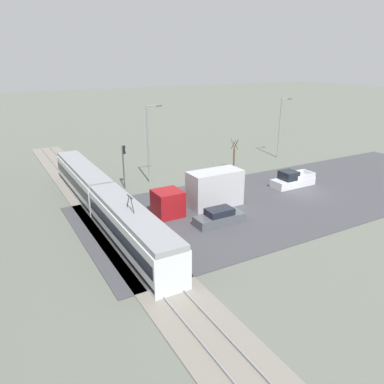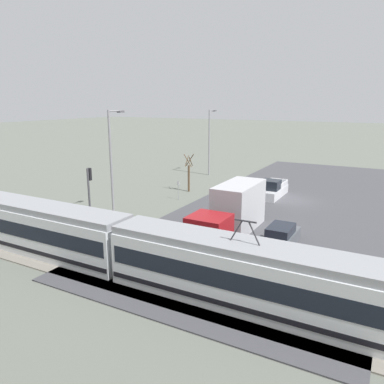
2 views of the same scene
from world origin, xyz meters
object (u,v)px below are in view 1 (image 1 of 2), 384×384
object	(u,v)px
box_truck	(204,192)
sedan_car_0	(219,217)
street_tree	(234,156)
street_lamp_near_crossing	(281,124)
pickup_truck	(292,180)
street_lamp_mid_block	(149,139)
traffic_light_pole	(124,161)
no_parking_sign	(214,166)
light_rail_tram	(103,200)

from	to	relation	value
box_truck	sedan_car_0	xyz separation A→B (m)	(-3.99, 0.78, -1.09)
sedan_car_0	street_tree	size ratio (longest dim) A/B	1.10
street_tree	street_lamp_near_crossing	distance (m)	10.83
pickup_truck	street_lamp_mid_block	bearing A→B (deg)	54.46
pickup_truck	traffic_light_pole	world-z (taller)	traffic_light_pole
street_tree	no_parking_sign	bearing A→B (deg)	102.54
traffic_light_pole	street_tree	size ratio (longest dim) A/B	1.18
traffic_light_pole	street_tree	distance (m)	15.47
street_lamp_near_crossing	no_parking_sign	xyz separation A→B (m)	(-3.16, 13.83, -3.85)
traffic_light_pole	street_lamp_near_crossing	bearing A→B (deg)	-85.14
box_truck	sedan_car_0	distance (m)	4.21
street_tree	street_lamp_mid_block	size ratio (longest dim) A/B	0.46
pickup_truck	street_lamp_near_crossing	bearing A→B (deg)	-35.53
box_truck	pickup_truck	bearing A→B (deg)	-86.93
sedan_car_0	street_lamp_near_crossing	world-z (taller)	street_lamp_near_crossing
traffic_light_pole	street_lamp_near_crossing	world-z (taller)	street_lamp_near_crossing
street_tree	no_parking_sign	distance (m)	3.89
traffic_light_pole	street_tree	xyz separation A→B (m)	(-0.16, -15.41, -1.34)
street_lamp_mid_block	box_truck	bearing A→B (deg)	-173.55
pickup_truck	traffic_light_pole	size ratio (longest dim) A/B	1.06
box_truck	traffic_light_pole	world-z (taller)	traffic_light_pole
traffic_light_pole	street_lamp_near_crossing	size ratio (longest dim) A/B	0.57
box_truck	street_tree	size ratio (longest dim) A/B	2.18
light_rail_tram	street_lamp_mid_block	distance (m)	11.79
street_lamp_near_crossing	light_rail_tram	bearing A→B (deg)	106.92
light_rail_tram	street_tree	bearing A→B (deg)	-71.16
traffic_light_pole	light_rail_tram	bearing A→B (deg)	146.34
box_truck	traffic_light_pole	xyz separation A→B (m)	(9.91, 4.74, 1.51)
pickup_truck	sedan_car_0	bearing A→B (deg)	109.19
street_lamp_mid_block	no_parking_sign	bearing A→B (deg)	-101.32
light_rail_tram	traffic_light_pole	xyz separation A→B (m)	(7.01, -4.67, 1.62)
pickup_truck	street_tree	xyz separation A→B (m)	(9.08, 1.95, 1.15)
street_tree	street_lamp_mid_block	bearing A→B (deg)	86.16
pickup_truck	sedan_car_0	xyz separation A→B (m)	(-4.67, 13.41, -0.12)
sedan_car_0	no_parking_sign	bearing A→B (deg)	149.14
street_lamp_near_crossing	pickup_truck	bearing A→B (deg)	144.47
street_tree	street_lamp_near_crossing	size ratio (longest dim) A/B	0.48
street_lamp_near_crossing	no_parking_sign	distance (m)	14.70
light_rail_tram	street_lamp_near_crossing	size ratio (longest dim) A/B	3.30
box_truck	street_lamp_near_crossing	world-z (taller)	street_lamp_near_crossing
sedan_car_0	street_lamp_mid_block	xyz separation A→B (m)	(14.54, 0.42, 4.62)
light_rail_tram	traffic_light_pole	bearing A→B (deg)	-33.66
light_rail_tram	street_lamp_mid_block	xyz separation A→B (m)	(7.65, -8.21, 3.63)
light_rail_tram	traffic_light_pole	size ratio (longest dim) A/B	5.82
traffic_light_pole	no_parking_sign	bearing A→B (deg)	-94.86
box_truck	street_lamp_near_crossing	size ratio (longest dim) A/B	1.05
light_rail_tram	no_parking_sign	bearing A→B (deg)	-69.78
box_truck	street_tree	distance (m)	14.46
sedan_car_0	no_parking_sign	distance (m)	15.05
light_rail_tram	no_parking_sign	xyz separation A→B (m)	(6.02, -16.34, -0.43)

